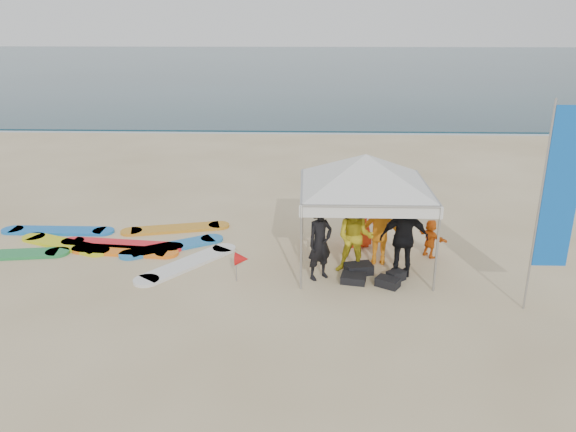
{
  "coord_description": "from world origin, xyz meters",
  "views": [
    {
      "loc": [
        1.23,
        -8.58,
        5.15
      ],
      "look_at": [
        0.86,
        2.6,
        1.2
      ],
      "focal_mm": 35.0,
      "sensor_mm": 36.0,
      "label": 1
    }
  ],
  "objects_px": {
    "person_orange_a": "(380,228)",
    "person_black_b": "(404,238)",
    "person_black_a": "(320,243)",
    "person_seated": "(430,238)",
    "feather_flag": "(559,191)",
    "marker_pennant": "(242,259)",
    "surfboard_spread": "(115,245)",
    "canopy_tent": "(366,155)",
    "person_orange_b": "(360,214)",
    "person_yellow": "(355,237)"
  },
  "relations": [
    {
      "from": "person_seated",
      "to": "canopy_tent",
      "type": "height_order",
      "value": "canopy_tent"
    },
    {
      "from": "person_black_a",
      "to": "person_black_b",
      "type": "bearing_deg",
      "value": -29.73
    },
    {
      "from": "person_black_b",
      "to": "person_orange_b",
      "type": "relative_size",
      "value": 1.07
    },
    {
      "from": "person_orange_a",
      "to": "feather_flag",
      "type": "height_order",
      "value": "feather_flag"
    },
    {
      "from": "feather_flag",
      "to": "marker_pennant",
      "type": "relative_size",
      "value": 6.13
    },
    {
      "from": "person_orange_a",
      "to": "canopy_tent",
      "type": "distance_m",
      "value": 1.68
    },
    {
      "from": "person_black_b",
      "to": "marker_pennant",
      "type": "xyz_separation_m",
      "value": [
        -3.35,
        -0.37,
        -0.36
      ]
    },
    {
      "from": "person_yellow",
      "to": "marker_pennant",
      "type": "distance_m",
      "value": 2.41
    },
    {
      "from": "person_orange_a",
      "to": "person_black_b",
      "type": "bearing_deg",
      "value": 128.2
    },
    {
      "from": "person_black_a",
      "to": "canopy_tent",
      "type": "xyz_separation_m",
      "value": [
        0.95,
        0.81,
        1.67
      ]
    },
    {
      "from": "person_black_a",
      "to": "marker_pennant",
      "type": "bearing_deg",
      "value": 152.37
    },
    {
      "from": "person_orange_b",
      "to": "canopy_tent",
      "type": "height_order",
      "value": "canopy_tent"
    },
    {
      "from": "person_orange_b",
      "to": "person_seated",
      "type": "relative_size",
      "value": 1.79
    },
    {
      "from": "person_seated",
      "to": "marker_pennant",
      "type": "relative_size",
      "value": 1.39
    },
    {
      "from": "person_orange_b",
      "to": "feather_flag",
      "type": "bearing_deg",
      "value": 125.58
    },
    {
      "from": "marker_pennant",
      "to": "surfboard_spread",
      "type": "height_order",
      "value": "marker_pennant"
    },
    {
      "from": "marker_pennant",
      "to": "surfboard_spread",
      "type": "xyz_separation_m",
      "value": [
        -3.25,
        1.78,
        -0.46
      ]
    },
    {
      "from": "person_yellow",
      "to": "person_orange_a",
      "type": "height_order",
      "value": "person_orange_a"
    },
    {
      "from": "feather_flag",
      "to": "person_yellow",
      "type": "bearing_deg",
      "value": 156.13
    },
    {
      "from": "person_yellow",
      "to": "person_black_b",
      "type": "xyz_separation_m",
      "value": [
        1.0,
        -0.12,
        0.05
      ]
    },
    {
      "from": "person_orange_b",
      "to": "person_seated",
      "type": "distance_m",
      "value": 1.69
    },
    {
      "from": "person_black_b",
      "to": "person_orange_b",
      "type": "bearing_deg",
      "value": -65.47
    },
    {
      "from": "person_black_a",
      "to": "person_orange_b",
      "type": "relative_size",
      "value": 0.99
    },
    {
      "from": "person_yellow",
      "to": "surfboard_spread",
      "type": "distance_m",
      "value": 5.79
    },
    {
      "from": "person_orange_a",
      "to": "person_black_b",
      "type": "height_order",
      "value": "person_black_b"
    },
    {
      "from": "feather_flag",
      "to": "surfboard_spread",
      "type": "height_order",
      "value": "feather_flag"
    },
    {
      "from": "person_seated",
      "to": "person_black_a",
      "type": "bearing_deg",
      "value": 82.12
    },
    {
      "from": "canopy_tent",
      "to": "feather_flag",
      "type": "relative_size",
      "value": 0.96
    },
    {
      "from": "person_orange_a",
      "to": "canopy_tent",
      "type": "xyz_separation_m",
      "value": [
        -0.38,
        -0.01,
        1.64
      ]
    },
    {
      "from": "person_black_a",
      "to": "person_black_b",
      "type": "distance_m",
      "value": 1.75
    },
    {
      "from": "person_black_a",
      "to": "feather_flag",
      "type": "distance_m",
      "value": 4.54
    },
    {
      "from": "canopy_tent",
      "to": "marker_pennant",
      "type": "xyz_separation_m",
      "value": [
        -2.55,
        -1.01,
        -1.97
      ]
    },
    {
      "from": "canopy_tent",
      "to": "marker_pennant",
      "type": "distance_m",
      "value": 3.37
    },
    {
      "from": "surfboard_spread",
      "to": "person_seated",
      "type": "bearing_deg",
      "value": -2.88
    },
    {
      "from": "person_orange_a",
      "to": "canopy_tent",
      "type": "relative_size",
      "value": 0.44
    },
    {
      "from": "person_orange_b",
      "to": "person_yellow",
      "type": "bearing_deg",
      "value": 70.03
    },
    {
      "from": "person_yellow",
      "to": "canopy_tent",
      "type": "relative_size",
      "value": 0.43
    },
    {
      "from": "person_black_a",
      "to": "feather_flag",
      "type": "height_order",
      "value": "feather_flag"
    },
    {
      "from": "person_orange_a",
      "to": "person_seated",
      "type": "distance_m",
      "value": 1.32
    },
    {
      "from": "feather_flag",
      "to": "surfboard_spread",
      "type": "xyz_separation_m",
      "value": [
        -8.96,
        2.78,
        -2.27
      ]
    },
    {
      "from": "person_orange_a",
      "to": "person_seated",
      "type": "xyz_separation_m",
      "value": [
        1.21,
        0.38,
        -0.38
      ]
    },
    {
      "from": "person_orange_b",
      "to": "surfboard_spread",
      "type": "xyz_separation_m",
      "value": [
        -5.84,
        -0.21,
        -0.76
      ]
    },
    {
      "from": "feather_flag",
      "to": "surfboard_spread",
      "type": "distance_m",
      "value": 9.65
    },
    {
      "from": "person_black_a",
      "to": "person_orange_b",
      "type": "height_order",
      "value": "person_orange_b"
    },
    {
      "from": "canopy_tent",
      "to": "person_orange_a",
      "type": "bearing_deg",
      "value": 2.16
    },
    {
      "from": "person_black_b",
      "to": "person_seated",
      "type": "xyz_separation_m",
      "value": [
        0.79,
        1.04,
        -0.41
      ]
    },
    {
      "from": "person_seated",
      "to": "canopy_tent",
      "type": "xyz_separation_m",
      "value": [
        -1.59,
        -0.4,
        2.02
      ]
    },
    {
      "from": "person_black_a",
      "to": "person_seated",
      "type": "relative_size",
      "value": 1.78
    },
    {
      "from": "canopy_tent",
      "to": "person_black_a",
      "type": "bearing_deg",
      "value": -139.6
    },
    {
      "from": "feather_flag",
      "to": "marker_pennant",
      "type": "distance_m",
      "value": 6.07
    }
  ]
}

